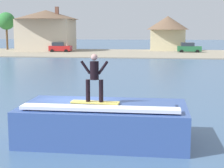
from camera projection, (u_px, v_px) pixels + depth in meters
name	position (u px, v px, depth m)	size (l,w,h in m)	color
ground_plane	(76.00, 134.00, 14.79)	(260.00, 260.00, 0.00)	#416083
wave_crest	(104.00, 122.00, 13.82)	(6.29, 3.33, 1.56)	#375397
surfboard	(95.00, 102.00, 13.25)	(1.81, 0.51, 0.06)	#EAD159
surfer	(94.00, 75.00, 13.06)	(1.03, 0.32, 1.76)	black
shoreline_bank	(139.00, 53.00, 62.21)	(120.00, 20.73, 0.15)	gray
car_near_shore	(60.00, 47.00, 65.15)	(3.91, 2.26, 1.86)	red
car_far_shore	(189.00, 48.00, 63.81)	(4.19, 2.11, 1.86)	#23663D
house_with_chimney	(46.00, 28.00, 68.07)	(12.29, 12.29, 8.28)	beige
house_small_cottage	(168.00, 30.00, 68.90)	(8.03, 8.03, 6.68)	beige
tree_tall_bare	(6.00, 21.00, 71.24)	(3.44, 3.44, 7.51)	brown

